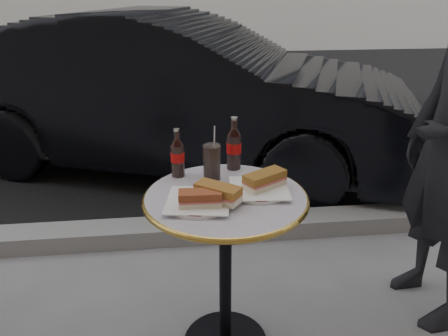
{
  "coord_description": "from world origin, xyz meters",
  "views": [
    {
      "loc": [
        -0.17,
        -1.45,
        1.45
      ],
      "look_at": [
        0.0,
        0.05,
        0.82
      ],
      "focal_mm": 35.0,
      "sensor_mm": 36.0,
      "label": 1
    }
  ],
  "objects": [
    {
      "name": "bistro_table",
      "position": [
        0.0,
        0.0,
        0.37
      ],
      "size": [
        0.62,
        0.62,
        0.73
      ],
      "primitive_type": null,
      "color": "#BAB2C4",
      "rests_on": "ground"
    },
    {
      "name": "asphalt_road",
      "position": [
        0.0,
        5.0,
        0.0
      ],
      "size": [
        40.0,
        8.0,
        0.0
      ],
      "primitive_type": "cube",
      "color": "black",
      "rests_on": "ground"
    },
    {
      "name": "sandwich_left_b",
      "position": [
        -0.04,
        -0.07,
        0.77
      ],
      "size": [
        0.18,
        0.16,
        0.06
      ],
      "primitive_type": "cube",
      "rotation": [
        0.0,
        0.0,
        -0.65
      ],
      "color": "#965F26",
      "rests_on": "plate_left"
    },
    {
      "name": "plate_right",
      "position": [
        0.13,
        0.01,
        0.74
      ],
      "size": [
        0.28,
        0.28,
        0.01
      ],
      "primitive_type": "cylinder",
      "rotation": [
        0.0,
        0.0,
        -0.26
      ],
      "color": "white",
      "rests_on": "bistro_table"
    },
    {
      "name": "sandwich_right",
      "position": [
        0.15,
        0.02,
        0.77
      ],
      "size": [
        0.18,
        0.15,
        0.06
      ],
      "primitive_type": "cube",
      "rotation": [
        0.0,
        0.0,
        0.54
      ],
      "color": "brown",
      "rests_on": "plate_right"
    },
    {
      "name": "curb",
      "position": [
        0.0,
        0.9,
        0.05
      ],
      "size": [
        40.0,
        0.2,
        0.12
      ],
      "primitive_type": "cube",
      "color": "gray",
      "rests_on": "ground"
    },
    {
      "name": "parked_car",
      "position": [
        -0.15,
        2.09,
        0.64
      ],
      "size": [
        2.61,
        4.1,
        1.27
      ],
      "primitive_type": "imported",
      "rotation": [
        0.0,
        0.0,
        1.21
      ],
      "color": "black",
      "rests_on": "ground"
    },
    {
      "name": "cola_bottle_right",
      "position": [
        0.06,
        0.25,
        0.85
      ],
      "size": [
        0.06,
        0.06,
        0.23
      ],
      "primitive_type": null,
      "rotation": [
        0.0,
        0.0,
        0.01
      ],
      "color": "black",
      "rests_on": "bistro_table"
    },
    {
      "name": "plate_left",
      "position": [
        -0.11,
        -0.06,
        0.74
      ],
      "size": [
        0.3,
        0.3,
        0.01
      ],
      "primitive_type": "cylinder",
      "rotation": [
        0.0,
        0.0,
        -0.33
      ],
      "color": "silver",
      "rests_on": "bistro_table"
    },
    {
      "name": "cola_bottle_left",
      "position": [
        -0.17,
        0.2,
        0.83
      ],
      "size": [
        0.06,
        0.06,
        0.2
      ],
      "primitive_type": null,
      "rotation": [
        0.0,
        0.0,
        0.0
      ],
      "color": "black",
      "rests_on": "bistro_table"
    },
    {
      "name": "cola_glass",
      "position": [
        -0.04,
        0.15,
        0.81
      ],
      "size": [
        0.07,
        0.07,
        0.15
      ],
      "primitive_type": "cylinder",
      "rotation": [
        0.0,
        0.0,
        0.04
      ],
      "color": "black",
      "rests_on": "bistro_table"
    },
    {
      "name": "sandwich_left_a",
      "position": [
        -0.1,
        -0.1,
        0.77
      ],
      "size": [
        0.15,
        0.08,
        0.05
      ],
      "primitive_type": "cube",
      "rotation": [
        0.0,
        0.0,
        -0.04
      ],
      "color": "brown",
      "rests_on": "plate_left"
    }
  ]
}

